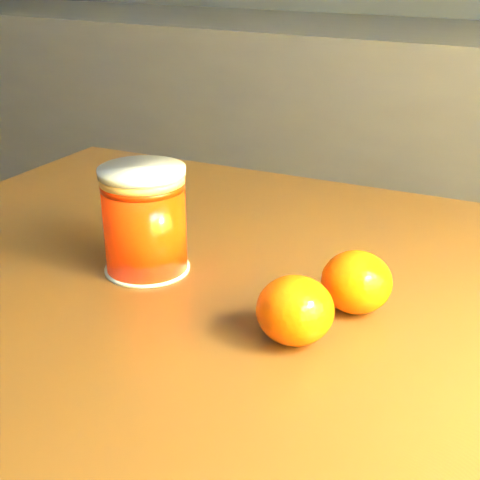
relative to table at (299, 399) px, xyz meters
The scene contains 5 objects.
kitchen_counter 1.44m from the table, 122.52° to the left, with size 3.15×0.60×0.90m, color #505055.
table is the anchor object (origin of this frame).
juice_glass 0.23m from the table, behind, with size 0.08×0.08×0.11m.
orange_front 0.14m from the table, 70.92° to the right, with size 0.06×0.06×0.06m, color #FF5805.
orange_back 0.13m from the table, 30.21° to the left, with size 0.06×0.06×0.06m, color #FF5805.
Camera 1 is at (1.00, -0.23, 1.07)m, focal length 50.00 mm.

